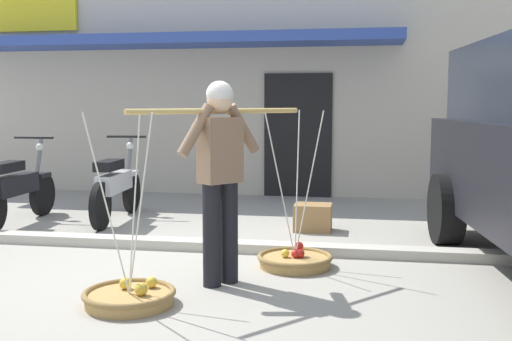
# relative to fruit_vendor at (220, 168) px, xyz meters

# --- Properties ---
(ground_plane) EXTENTS (90.00, 90.00, 0.00)m
(ground_plane) POSITION_rel_fruit_vendor_xyz_m (-0.58, 0.47, -0.98)
(ground_plane) COLOR #9E998C
(sidewalk_curb) EXTENTS (20.00, 0.24, 0.10)m
(sidewalk_curb) POSITION_rel_fruit_vendor_xyz_m (-0.58, 1.17, -0.93)
(sidewalk_curb) COLOR #BAB4A5
(sidewalk_curb) RESTS_ON ground
(fruit_vendor) EXTENTS (1.14, 1.34, 1.70)m
(fruit_vendor) POSITION_rel_fruit_vendor_xyz_m (0.00, 0.00, 0.00)
(fruit_vendor) COLOR black
(fruit_vendor) RESTS_ON ground
(fruit_basket_left_side) EXTENTS (0.70, 0.70, 1.45)m
(fruit_basket_left_side) POSITION_rel_fruit_vendor_xyz_m (-0.55, -0.65, -0.90)
(fruit_basket_left_side) COLOR #B2894C
(fruit_basket_left_side) RESTS_ON ground
(fruit_basket_right_side) EXTENTS (0.70, 0.70, 1.45)m
(fruit_basket_right_side) POSITION_rel_fruit_vendor_xyz_m (0.55, 0.66, -0.90)
(fruit_basket_right_side) COLOR #B2894C
(fruit_basket_right_side) RESTS_ON ground
(motorcycle_nearest_shop) EXTENTS (0.54, 1.82, 1.09)m
(motorcycle_nearest_shop) POSITION_rel_fruit_vendor_xyz_m (-3.10, 2.07, -0.52)
(motorcycle_nearest_shop) COLOR black
(motorcycle_nearest_shop) RESTS_ON ground
(motorcycle_second_in_row) EXTENTS (0.54, 1.82, 1.09)m
(motorcycle_second_in_row) POSITION_rel_fruit_vendor_xyz_m (-1.98, 2.51, -0.52)
(motorcycle_second_in_row) COLOR black
(motorcycle_second_in_row) RESTS_ON ground
(storefront_building) EXTENTS (13.00, 6.00, 4.20)m
(storefront_building) POSITION_rel_fruit_vendor_xyz_m (-1.85, 7.57, 1.12)
(storefront_building) COLOR beige
(storefront_building) RESTS_ON ground
(wooden_crate) EXTENTS (0.44, 0.36, 0.32)m
(wooden_crate) POSITION_rel_fruit_vendor_xyz_m (0.58, 2.34, -0.82)
(wooden_crate) COLOR olive
(wooden_crate) RESTS_ON ground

